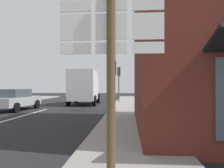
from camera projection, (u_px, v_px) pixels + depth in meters
ground_plane at (35, 113)px, 14.11m from camera, size 80.00×80.00×0.00m
sidewalk_right at (130, 117)px, 11.67m from camera, size 2.70×44.00×0.14m
sedan_far at (15, 99)px, 15.47m from camera, size 2.21×4.32×1.47m
delivery_truck at (84, 86)px, 20.19m from camera, size 2.64×5.08×3.05m
route_sign_post at (111, 65)px, 3.51m from camera, size 1.66×0.14×3.20m
traffic_light_far_right at (119, 76)px, 22.40m from camera, size 0.30×0.49×3.60m
traffic_light_near_right at (114, 74)px, 14.59m from camera, size 0.30×0.49×3.31m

